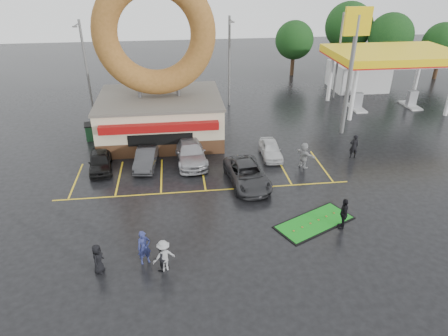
{
  "coord_description": "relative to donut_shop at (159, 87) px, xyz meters",
  "views": [
    {
      "loc": [
        -1.65,
        -19.7,
        13.94
      ],
      "look_at": [
        1.12,
        2.38,
        2.2
      ],
      "focal_mm": 32.0,
      "sensor_mm": 36.0,
      "label": 1
    }
  ],
  "objects": [
    {
      "name": "gas_station",
      "position": [
        23.0,
        7.97,
        -0.77
      ],
      "size": [
        12.3,
        13.65,
        5.9
      ],
      "color": "silver",
      "rests_on": "ground"
    },
    {
      "name": "putting_green",
      "position": [
        9.1,
        -14.07,
        -4.43
      ],
      "size": [
        5.25,
        4.0,
        0.6
      ],
      "color": "black",
      "rests_on": "ground"
    },
    {
      "name": "shell_sign",
      "position": [
        16.0,
        -0.97,
        2.91
      ],
      "size": [
        2.2,
        0.36,
        10.6
      ],
      "color": "slate",
      "rests_on": "ground"
    },
    {
      "name": "person_walker_far",
      "position": [
        14.9,
        -5.92,
        -3.5
      ],
      "size": [
        0.71,
        0.47,
        1.93
      ],
      "primitive_type": "imported",
      "rotation": [
        0.0,
        0.0,
        3.15
      ],
      "color": "black",
      "rests_on": "ground"
    },
    {
      "name": "car_grey",
      "position": [
        5.93,
        -8.99,
        -3.74
      ],
      "size": [
        2.91,
        5.43,
        1.45
      ],
      "primitive_type": "imported",
      "rotation": [
        0.0,
        0.0,
        0.1
      ],
      "color": "#2D2D30",
      "rests_on": "ground"
    },
    {
      "name": "person_blackjkt",
      "position": [
        0.16,
        -16.97,
        -3.65
      ],
      "size": [
        1.0,
        0.97,
        1.62
      ],
      "primitive_type": "imported",
      "rotation": [
        0.0,
        0.0,
        3.82
      ],
      "color": "black",
      "rests_on": "ground"
    },
    {
      "name": "tree_far_d",
      "position": [
        17.0,
        19.03,
        0.07
      ],
      "size": [
        4.9,
        4.9,
        7.0
      ],
      "color": "#332114",
      "rests_on": "ground"
    },
    {
      "name": "tree_far_a",
      "position": [
        29.0,
        17.03,
        0.72
      ],
      "size": [
        5.6,
        5.6,
        8.0
      ],
      "color": "#332114",
      "rests_on": "ground"
    },
    {
      "name": "person_cameraman",
      "position": [
        10.54,
        -14.66,
        -3.5
      ],
      "size": [
        0.72,
        1.2,
        1.92
      ],
      "primitive_type": "imported",
      "rotation": [
        0.0,
        0.0,
        -1.81
      ],
      "color": "black",
      "rests_on": "ground"
    },
    {
      "name": "person_bystander",
      "position": [
        -2.93,
        -16.72,
        -3.66
      ],
      "size": [
        0.66,
        0.88,
        1.61
      ],
      "primitive_type": "imported",
      "rotation": [
        0.0,
        0.0,
        1.36
      ],
      "color": "black",
      "rests_on": "ground"
    },
    {
      "name": "person_hoodie",
      "position": [
        0.31,
        -16.99,
        -3.58
      ],
      "size": [
        1.3,
        1.01,
        1.76
      ],
      "primitive_type": "imported",
      "rotation": [
        0.0,
        0.0,
        3.5
      ],
      "color": "gray",
      "rests_on": "ground"
    },
    {
      "name": "car_silver",
      "position": [
        2.23,
        -4.97,
        -3.68
      ],
      "size": [
        2.56,
        5.52,
        1.56
      ],
      "primitive_type": "imported",
      "rotation": [
        0.0,
        0.0,
        0.07
      ],
      "color": "#9E9DA2",
      "rests_on": "ground"
    },
    {
      "name": "streetlight_right",
      "position": [
        19.0,
        8.95,
        0.32
      ],
      "size": [
        0.4,
        2.21,
        9.0
      ],
      "color": "slate",
      "rests_on": "ground"
    },
    {
      "name": "donut_shop",
      "position": [
        0.0,
        0.0,
        0.0
      ],
      "size": [
        10.2,
        8.7,
        13.5
      ],
      "color": "#472B19",
      "rests_on": "ground"
    },
    {
      "name": "car_white",
      "position": [
        8.52,
        -4.97,
        -3.83
      ],
      "size": [
        1.67,
        3.8,
        1.27
      ],
      "primitive_type": "imported",
      "rotation": [
        0.0,
        0.0,
        -0.05
      ],
      "color": "silver",
      "rests_on": "ground"
    },
    {
      "name": "streetlight_left",
      "position": [
        -7.0,
        6.95,
        0.32
      ],
      "size": [
        0.4,
        2.21,
        9.0
      ],
      "color": "slate",
      "rests_on": "ground"
    },
    {
      "name": "dumpster",
      "position": [
        -5.61,
        0.45,
        -3.81
      ],
      "size": [
        1.98,
        1.49,
        1.3
      ],
      "primitive_type": "cube",
      "rotation": [
        0.0,
        0.0,
        0.17
      ],
      "color": "#1A4426",
      "rests_on": "ground"
    },
    {
      "name": "car_black",
      "position": [
        -4.45,
        -5.53,
        -3.78
      ],
      "size": [
        2.11,
        4.17,
        1.36
      ],
      "primitive_type": "imported",
      "rotation": [
        0.0,
        0.0,
        0.13
      ],
      "color": "black",
      "rests_on": "ground"
    },
    {
      "name": "car_dgrey",
      "position": [
        -1.09,
        -5.39,
        -3.79
      ],
      "size": [
        1.89,
        4.24,
        1.35
      ],
      "primitive_type": "imported",
      "rotation": [
        0.0,
        0.0,
        -0.11
      ],
      "color": "#2B2B2D",
      "rests_on": "ground"
    },
    {
      "name": "tree_far_c",
      "position": [
        25.0,
        21.03,
        1.37
      ],
      "size": [
        6.3,
        6.3,
        9.0
      ],
      "color": "#332114",
      "rests_on": "ground"
    },
    {
      "name": "streetlight_mid",
      "position": [
        7.0,
        7.95,
        0.32
      ],
      "size": [
        0.4,
        2.21,
        9.0
      ],
      "color": "slate",
      "rests_on": "ground"
    },
    {
      "name": "person_blue",
      "position": [
        -0.68,
        -16.31,
        -3.51
      ],
      "size": [
        0.81,
        0.67,
        1.91
      ],
      "primitive_type": "imported",
      "rotation": [
        0.0,
        0.0,
        0.36
      ],
      "color": "navy",
      "rests_on": "ground"
    },
    {
      "name": "tree_far_b",
      "position": [
        35.0,
        15.03,
        0.07
      ],
      "size": [
        4.9,
        4.9,
        7.0
      ],
      "color": "#332114",
      "rests_on": "ground"
    },
    {
      "name": "ground",
      "position": [
        3.0,
        -12.97,
        -4.46
      ],
      "size": [
        120.0,
        120.0,
        0.0
      ],
      "primitive_type": "plane",
      "color": "black",
      "rests_on": "ground"
    },
    {
      "name": "person_walker_near",
      "position": [
        10.55,
        -7.03,
        -3.49
      ],
      "size": [
        1.42,
        1.86,
        1.96
      ],
      "primitive_type": "imported",
      "rotation": [
        0.0,
        0.0,
        2.1
      ],
      "color": "#9A9A9D",
      "rests_on": "ground"
    }
  ]
}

